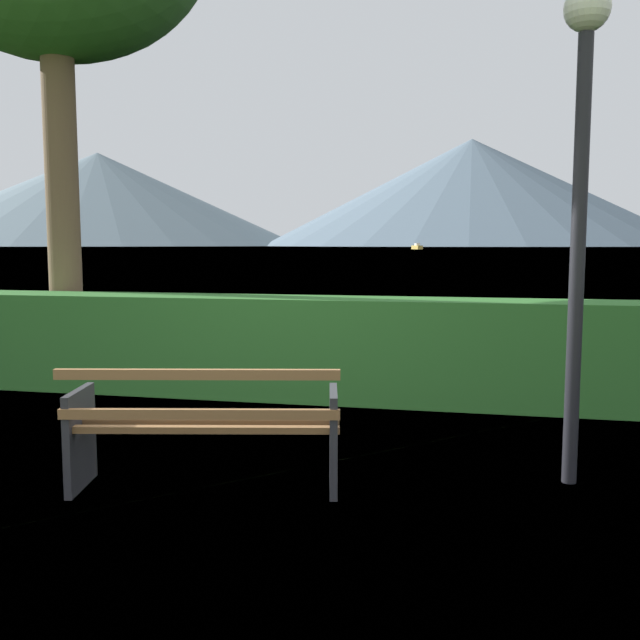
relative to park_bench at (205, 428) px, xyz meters
name	(u,v)px	position (x,y,z in m)	size (l,w,h in m)	color
ground_plane	(208,487)	(-0.01, 0.06, -0.43)	(1400.00, 1400.00, 0.00)	olive
water_surface	(468,248)	(-0.01, 306.67, -0.43)	(620.00, 620.00, 0.00)	slate
park_bench	(205,428)	(0.00, 0.00, 0.00)	(1.87, 0.91, 0.87)	olive
hedge_row	(305,348)	(-0.01, 2.95, 0.11)	(12.62, 0.74, 1.08)	#2D6B28
lamp_post	(582,146)	(2.41, 0.67, 1.86)	(0.30, 0.30, 3.31)	black
sailboat_mid	(417,247)	(-14.68, 213.69, 0.28)	(3.79, 4.92, 1.89)	gold
distant_hills	(420,194)	(-39.72, 569.55, 40.67)	(883.39, 366.12, 86.51)	slate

